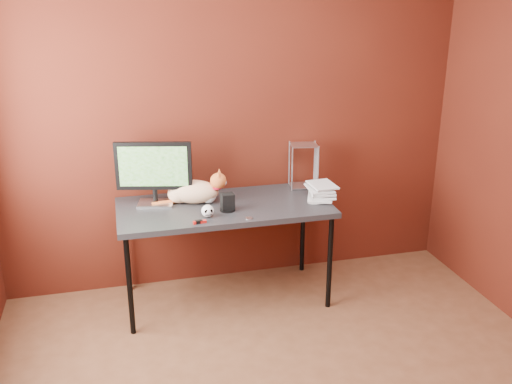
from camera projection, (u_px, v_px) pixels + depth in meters
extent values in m
cube|color=#47160D|center=(233.00, 117.00, 4.24)|extent=(3.50, 0.02, 2.60)
cube|color=black|center=(224.00, 208.00, 4.05)|extent=(1.50, 0.70, 0.04)
cylinder|color=black|center=(130.00, 286.00, 3.74)|extent=(0.04, 0.04, 0.71)
cylinder|color=black|center=(330.00, 263.00, 4.06)|extent=(0.04, 0.04, 0.71)
cylinder|color=black|center=(126.00, 248.00, 4.29)|extent=(0.04, 0.04, 0.71)
cylinder|color=black|center=(303.00, 230.00, 4.61)|extent=(0.04, 0.04, 0.71)
cube|color=silver|center=(156.00, 204.00, 4.04)|extent=(0.28, 0.22, 0.02)
cylinder|color=black|center=(155.00, 195.00, 4.02)|extent=(0.03, 0.03, 0.10)
cube|color=black|center=(153.00, 166.00, 3.95)|extent=(0.52, 0.15, 0.34)
cube|color=#194B14|center=(153.00, 166.00, 3.95)|extent=(0.46, 0.11, 0.28)
ellipsoid|color=orange|center=(194.00, 192.00, 4.06)|extent=(0.39, 0.28, 0.17)
ellipsoid|color=orange|center=(179.00, 193.00, 4.07)|extent=(0.20, 0.20, 0.14)
sphere|color=white|center=(208.00, 195.00, 4.06)|extent=(0.12, 0.12, 0.12)
sphere|color=#CE6128|center=(218.00, 181.00, 4.03)|extent=(0.12, 0.12, 0.12)
cone|color=#CE6128|center=(218.00, 174.00, 3.98)|extent=(0.04, 0.04, 0.05)
cone|color=#CE6128|center=(219.00, 172.00, 4.03)|extent=(0.04, 0.04, 0.05)
cylinder|color=red|center=(216.00, 187.00, 4.04)|extent=(0.08, 0.08, 0.01)
cylinder|color=#CE6128|center=(165.00, 203.00, 4.04)|extent=(0.19, 0.06, 0.03)
ellipsoid|color=white|center=(208.00, 211.00, 3.82)|extent=(0.09, 0.09, 0.08)
ellipsoid|color=black|center=(206.00, 212.00, 3.77)|extent=(0.02, 0.01, 0.03)
ellipsoid|color=black|center=(211.00, 211.00, 3.78)|extent=(0.02, 0.01, 0.03)
cube|color=black|center=(209.00, 215.00, 3.78)|extent=(0.05, 0.00, 0.00)
cylinder|color=black|center=(228.00, 209.00, 3.94)|extent=(0.11, 0.11, 0.02)
cube|color=black|center=(228.00, 201.00, 3.92)|extent=(0.09, 0.08, 0.11)
imported|color=beige|center=(309.00, 183.00, 4.14)|extent=(0.25, 0.28, 0.23)
imported|color=beige|center=(310.00, 152.00, 4.06)|extent=(0.23, 0.27, 0.24)
imported|color=beige|center=(311.00, 119.00, 3.98)|extent=(0.21, 0.26, 0.23)
imported|color=beige|center=(313.00, 85.00, 3.90)|extent=(0.19, 0.25, 0.24)
imported|color=beige|center=(314.00, 50.00, 3.82)|extent=(0.19, 0.24, 0.23)
cylinder|color=silver|center=(294.00, 169.00, 4.26)|extent=(0.01, 0.01, 0.34)
cylinder|color=silver|center=(319.00, 168.00, 4.31)|extent=(0.01, 0.01, 0.34)
cylinder|color=silver|center=(288.00, 163.00, 4.41)|extent=(0.01, 0.01, 0.34)
cylinder|color=silver|center=(312.00, 162.00, 4.46)|extent=(0.01, 0.01, 0.34)
cube|color=silver|center=(303.00, 186.00, 4.42)|extent=(0.22, 0.19, 0.01)
cube|color=silver|center=(304.00, 145.00, 4.31)|extent=(0.22, 0.19, 0.01)
cube|color=#B2110D|center=(200.00, 222.00, 3.72)|extent=(0.09, 0.04, 0.02)
cube|color=black|center=(199.00, 222.00, 3.72)|extent=(0.05, 0.04, 0.02)
cylinder|color=silver|center=(249.00, 218.00, 3.80)|extent=(0.05, 0.05, 0.00)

